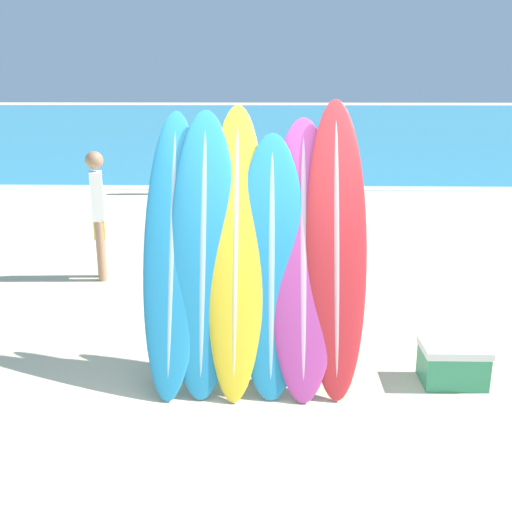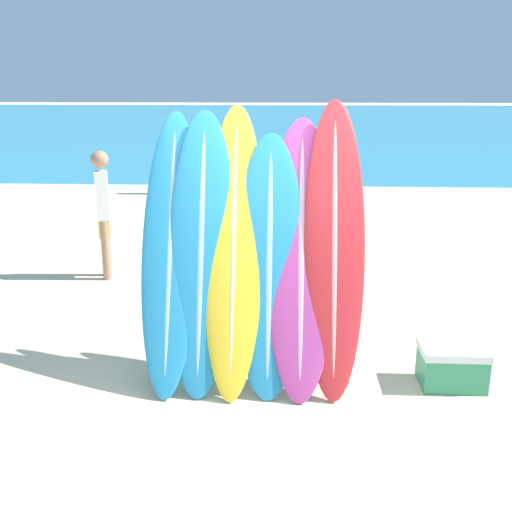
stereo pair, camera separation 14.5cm
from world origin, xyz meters
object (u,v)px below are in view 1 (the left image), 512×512
Objects in this scene: surfboard_slot_3 at (272,264)px; person_near_water at (167,159)px; surfboard_slot_5 at (336,247)px; surfboard_slot_1 at (203,251)px; surfboard_slot_4 at (303,256)px; surfboard_rack at (254,330)px; cooler_box at (453,363)px; person_mid_beach at (98,211)px; surfboard_slot_0 at (172,252)px; surfboard_slot_2 at (236,249)px.

surfboard_slot_3 reaches higher than person_near_water.
surfboard_slot_5 reaches higher than surfboard_slot_3.
surfboard_slot_1 is 1.03× the size of surfboard_slot_4.
surfboard_rack reaches higher than cooler_box.
surfboard_rack is at bearing 21.78° from person_mid_beach.
surfboard_slot_0 is 0.95× the size of surfboard_slot_5.
surfboard_slot_5 reaches higher than surfboard_slot_0.
person_mid_beach is at bearing 129.22° from surfboard_slot_3.
surfboard_slot_5 reaches higher than surfboard_slot_2.
surfboard_rack is 0.76× the size of surfboard_slot_4.
surfboard_slot_1 is 1.13m from surfboard_slot_5.
surfboard_slot_1 is (0.27, -0.01, 0.01)m from surfboard_slot_0.
surfboard_slot_5 is (1.13, 0.00, 0.05)m from surfboard_slot_1.
surfboard_slot_0 is 1.51× the size of person_near_water.
surfboard_slot_0 is 0.99× the size of surfboard_slot_1.
surfboard_rack is at bearing -172.89° from surfboard_slot_5.
person_near_water is (-2.48, 9.23, -0.23)m from surfboard_slot_3.
person_mid_beach is (-2.14, 2.85, 0.45)m from surfboard_rack.
surfboard_slot_5 is at bearing -0.71° from surfboard_slot_2.
surfboard_slot_0 is 1.40m from surfboard_slot_5.
surfboard_slot_2 is (0.28, 0.01, 0.02)m from surfboard_slot_1.
surfboard_slot_0 reaches higher than surfboard_slot_4.
surfboard_slot_1 is at bearing -179.85° from surfboard_slot_5.
surfboard_slot_0 is 9.33m from person_near_water.
surfboard_rack is 0.71× the size of surfboard_slot_5.
surfboard_slot_0 is at bearing 172.19° from surfboard_rack.
surfboard_slot_0 is at bearing 177.45° from surfboard_slot_1.
surfboard_slot_3 is at bearing -3.49° from surfboard_slot_1.
surfboard_slot_2 is at bearing 177.37° from cooler_box.
surfboard_slot_1 is at bearing 16.57° from person_mid_beach.
surfboard_rack is 0.81m from surfboard_slot_1.
surfboard_slot_1 is at bearing 69.45° from person_near_water.
surfboard_slot_3 is (0.31, -0.05, -0.12)m from surfboard_slot_2.
surfboard_slot_5 is (0.70, 0.09, 0.73)m from surfboard_rack.
surfboard_slot_3 reaches higher than surfboard_rack.
person_near_water is at bearing 104.08° from surfboard_rack.
cooler_box is at bearing -2.63° from surfboard_slot_2.
surfboard_rack is 9.57m from person_near_water.
surfboard_rack is 0.81× the size of surfboard_slot_3.
surfboard_slot_5 reaches higher than person_mid_beach.
surfboard_slot_5 is 1.58× the size of person_near_water.
surfboard_slot_0 is 1.08× the size of surfboard_slot_3.
surfboard_slot_0 is 0.86m from surfboard_slot_3.
surfboard_slot_4 is (0.58, -0.02, -0.05)m from surfboard_slot_2.
person_mid_beach is (-1.70, 2.77, -0.23)m from surfboard_slot_1.
surfboard_slot_0 is at bearing 12.44° from person_mid_beach.
person_mid_beach is (-2.56, 2.77, -0.20)m from surfboard_slot_4.
person_near_water is (-1.90, 9.20, -0.33)m from surfboard_slot_1.
surfboard_slot_4 is at bearing 176.95° from cooler_box.
person_near_water is at bearing 101.65° from surfboard_slot_1.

